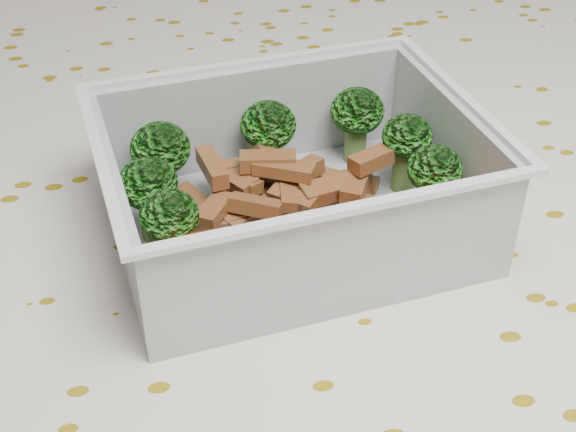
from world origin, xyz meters
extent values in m
cube|color=brown|center=(0.00, 0.00, 0.73)|extent=(1.40, 0.90, 0.04)
cube|color=silver|center=(0.00, 0.00, 0.75)|extent=(1.46, 0.96, 0.01)
cube|color=silver|center=(0.00, 0.48, 0.66)|extent=(1.46, 0.01, 0.18)
cube|color=silver|center=(0.00, 0.01, 0.76)|extent=(0.19, 0.15, 0.00)
cube|color=silver|center=(-0.01, 0.07, 0.79)|extent=(0.17, 0.03, 0.06)
cube|color=silver|center=(0.01, -0.05, 0.79)|extent=(0.17, 0.03, 0.06)
cube|color=silver|center=(0.08, 0.02, 0.79)|extent=(0.02, 0.12, 0.06)
cube|color=silver|center=(-0.08, 0.00, 0.79)|extent=(0.02, 0.12, 0.06)
cube|color=silver|center=(-0.01, 0.08, 0.82)|extent=(0.18, 0.03, 0.00)
cube|color=silver|center=(0.01, -0.06, 0.82)|extent=(0.18, 0.03, 0.00)
cube|color=silver|center=(0.09, 0.02, 0.82)|extent=(0.02, 0.13, 0.00)
cube|color=silver|center=(-0.09, 0.00, 0.82)|extent=(0.02, 0.13, 0.00)
cylinder|color=#608C3F|center=(-0.06, 0.05, 0.77)|extent=(0.01, 0.01, 0.02)
ellipsoid|color=#3A902C|center=(-0.06, 0.05, 0.79)|extent=(0.03, 0.03, 0.03)
cylinder|color=#608C3F|center=(0.00, 0.06, 0.77)|extent=(0.01, 0.01, 0.02)
ellipsoid|color=#3A902C|center=(0.00, 0.06, 0.79)|extent=(0.03, 0.03, 0.03)
cylinder|color=#608C3F|center=(0.05, 0.06, 0.77)|extent=(0.01, 0.01, 0.02)
ellipsoid|color=#3A902C|center=(0.05, 0.06, 0.79)|extent=(0.03, 0.03, 0.03)
cylinder|color=#608C3F|center=(-0.07, 0.01, 0.77)|extent=(0.01, 0.01, 0.02)
ellipsoid|color=#3A902C|center=(-0.07, 0.01, 0.79)|extent=(0.03, 0.03, 0.02)
cylinder|color=#608C3F|center=(0.06, 0.03, 0.77)|extent=(0.01, 0.01, 0.02)
ellipsoid|color=#3A902C|center=(0.06, 0.03, 0.79)|extent=(0.03, 0.03, 0.02)
cylinder|color=#608C3F|center=(-0.06, -0.01, 0.77)|extent=(0.01, 0.01, 0.02)
ellipsoid|color=#3A902C|center=(-0.06, -0.01, 0.79)|extent=(0.03, 0.03, 0.02)
cylinder|color=#608C3F|center=(0.07, 0.00, 0.77)|extent=(0.01, 0.01, 0.02)
ellipsoid|color=#3A902C|center=(0.07, 0.00, 0.79)|extent=(0.03, 0.03, 0.02)
cube|color=brown|center=(0.01, 0.04, 0.77)|extent=(0.03, 0.02, 0.01)
cube|color=brown|center=(-0.01, 0.03, 0.79)|extent=(0.03, 0.02, 0.01)
cube|color=brown|center=(-0.01, 0.04, 0.78)|extent=(0.02, 0.03, 0.01)
cube|color=brown|center=(-0.04, 0.01, 0.78)|extent=(0.02, 0.03, 0.01)
cube|color=brown|center=(0.01, 0.03, 0.78)|extent=(0.03, 0.02, 0.01)
cube|color=brown|center=(-0.02, 0.01, 0.78)|extent=(0.03, 0.02, 0.01)
cube|color=brown|center=(-0.02, 0.01, 0.77)|extent=(0.03, 0.03, 0.01)
cube|color=brown|center=(0.00, 0.01, 0.78)|extent=(0.02, 0.02, 0.01)
cube|color=brown|center=(-0.02, 0.03, 0.78)|extent=(0.02, 0.02, 0.01)
cube|color=brown|center=(0.01, 0.02, 0.77)|extent=(0.02, 0.02, 0.01)
cube|color=brown|center=(0.04, 0.03, 0.77)|extent=(0.02, 0.02, 0.01)
cube|color=brown|center=(-0.02, 0.03, 0.77)|extent=(0.03, 0.03, 0.01)
cube|color=brown|center=(0.04, 0.00, 0.77)|extent=(0.03, 0.03, 0.01)
cube|color=brown|center=(0.04, 0.02, 0.77)|extent=(0.03, 0.03, 0.01)
cube|color=brown|center=(0.02, 0.01, 0.78)|extent=(0.03, 0.02, 0.01)
cube|color=brown|center=(-0.05, 0.03, 0.77)|extent=(0.03, 0.03, 0.01)
cube|color=brown|center=(0.04, 0.01, 0.77)|extent=(0.03, 0.02, 0.01)
cube|color=brown|center=(-0.03, 0.03, 0.78)|extent=(0.03, 0.03, 0.01)
cube|color=brown|center=(-0.03, 0.02, 0.77)|extent=(0.02, 0.02, 0.01)
cube|color=brown|center=(0.00, 0.03, 0.78)|extent=(0.02, 0.01, 0.01)
cube|color=brown|center=(0.01, 0.05, 0.77)|extent=(0.03, 0.01, 0.01)
cube|color=brown|center=(0.00, 0.02, 0.79)|extent=(0.03, 0.02, 0.01)
cube|color=brown|center=(-0.04, 0.03, 0.78)|extent=(0.01, 0.03, 0.01)
cube|color=brown|center=(0.04, 0.02, 0.79)|extent=(0.03, 0.02, 0.01)
cube|color=brown|center=(-0.01, 0.05, 0.77)|extent=(0.02, 0.02, 0.01)
cube|color=brown|center=(-0.04, 0.01, 0.77)|extent=(0.03, 0.01, 0.01)
cube|color=brown|center=(-0.02, 0.04, 0.78)|extent=(0.02, 0.01, 0.01)
cube|color=brown|center=(0.00, 0.01, 0.78)|extent=(0.01, 0.02, 0.01)
cube|color=brown|center=(0.03, 0.02, 0.78)|extent=(0.02, 0.03, 0.01)
cube|color=brown|center=(0.03, 0.04, 0.77)|extent=(0.03, 0.02, 0.01)
cube|color=brown|center=(0.02, 0.01, 0.77)|extent=(0.01, 0.03, 0.01)
cylinder|color=red|center=(0.01, -0.03, 0.78)|extent=(0.13, 0.03, 0.03)
sphere|color=red|center=(0.07, -0.03, 0.78)|extent=(0.03, 0.03, 0.03)
sphere|color=red|center=(-0.06, -0.03, 0.78)|extent=(0.03, 0.03, 0.03)
camera|label=1|loc=(-0.07, -0.31, 1.01)|focal=50.00mm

